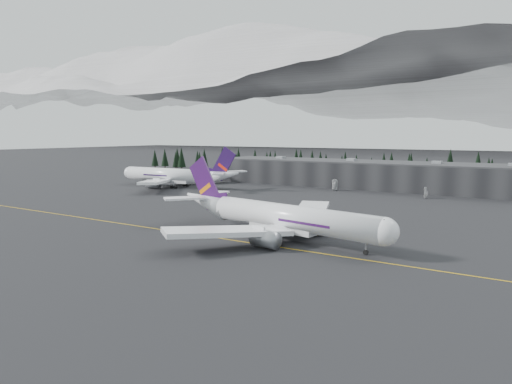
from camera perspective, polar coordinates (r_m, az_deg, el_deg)
The scene contains 9 objects.
ground at distance 117.34m, azimuth -5.21°, elevation -5.41°, with size 1400.00×1400.00×0.00m, color black.
taxiline at distance 115.79m, azimuth -5.81°, elevation -5.59°, with size 400.00×0.40×0.02m, color gold.
terminal at distance 227.74m, azimuth 14.17°, elevation 2.16°, with size 160.00×30.00×12.60m.
treeline at distance 263.01m, azimuth 16.66°, elevation 2.99°, with size 360.00×20.00×15.00m, color black.
mountain_ridge at distance 1093.53m, azimuth 28.50°, elevation 5.04°, with size 4400.00×900.00×420.00m, color white, non-canonical shape.
jet_main at distance 113.76m, azimuth 2.30°, elevation -2.97°, with size 65.77×60.24×19.46m.
jet_parked at distance 224.13m, azimuth -9.80°, elevation 2.04°, with size 68.82×63.41×20.22m.
gse_vehicle_a at distance 211.71m, azimuth 9.83°, elevation 0.38°, with size 2.39×5.18×1.44m, color silver.
gse_vehicle_b at distance 195.31m, azimuth 20.48°, elevation -0.53°, with size 1.86×4.63×1.58m, color #BBBBBD.
Camera 1 is at (69.46, -91.02, 25.67)m, focal length 32.00 mm.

